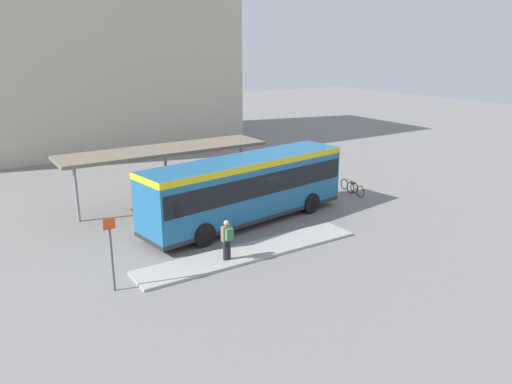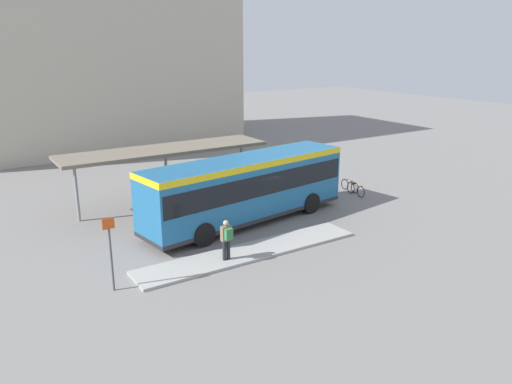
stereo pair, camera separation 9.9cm
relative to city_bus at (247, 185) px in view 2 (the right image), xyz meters
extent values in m
plane|color=slate|center=(-0.01, 0.00, -1.92)|extent=(120.00, 120.00, 0.00)
cube|color=#9E9E99|center=(-1.97, -3.45, -1.86)|extent=(10.33, 1.80, 0.12)
cube|color=#1E6093|center=(-0.01, 0.00, -0.09)|extent=(11.45, 4.04, 2.96)
cube|color=yellow|center=(-0.01, 0.00, 1.23)|extent=(11.48, 4.07, 0.30)
cube|color=black|center=(-0.01, 0.00, 0.26)|extent=(11.24, 4.04, 1.04)
cube|color=black|center=(5.52, 0.79, 0.26)|extent=(0.40, 2.26, 1.14)
cube|color=#28282B|center=(-0.01, 0.00, -1.47)|extent=(11.47, 4.06, 0.20)
cylinder|color=black|center=(3.26, 1.67, -1.37)|extent=(1.13, 0.43, 1.10)
cylinder|color=black|center=(3.60, -0.68, -1.37)|extent=(1.13, 0.43, 1.10)
cylinder|color=black|center=(-3.62, 0.68, -1.37)|extent=(1.13, 0.43, 1.10)
cylinder|color=black|center=(-3.28, -1.67, -1.37)|extent=(1.13, 0.43, 1.10)
cylinder|color=#232328|center=(-3.37, -3.69, -1.39)|extent=(0.16, 0.16, 0.84)
cylinder|color=#232328|center=(-3.18, -3.68, -1.39)|extent=(0.16, 0.16, 0.84)
cube|color=#7A664C|center=(-3.28, -3.68, -0.65)|extent=(0.42, 0.23, 0.63)
cube|color=#337542|center=(-3.27, -3.90, -0.62)|extent=(0.32, 0.21, 0.48)
sphere|color=tan|center=(-3.28, -3.68, -0.20)|extent=(0.23, 0.23, 0.23)
torus|color=black|center=(7.85, -0.05, -1.58)|extent=(0.11, 0.69, 0.69)
torus|color=black|center=(7.93, 0.88, -1.58)|extent=(0.11, 0.69, 0.69)
cylinder|color=orange|center=(7.89, 0.42, -1.36)|extent=(0.10, 0.73, 0.04)
cylinder|color=orange|center=(7.91, 0.59, -1.42)|extent=(0.04, 0.04, 0.34)
cube|color=black|center=(7.91, 0.59, -1.25)|extent=(0.09, 0.19, 0.04)
cylinder|color=orange|center=(7.86, 0.05, -1.28)|extent=(0.48, 0.08, 0.03)
torus|color=black|center=(8.20, 1.70, -1.59)|extent=(0.08, 0.68, 0.68)
torus|color=black|center=(8.16, 0.79, -1.59)|extent=(0.08, 0.68, 0.68)
cylinder|color=red|center=(8.18, 1.25, -1.37)|extent=(0.07, 0.72, 0.04)
cylinder|color=red|center=(8.17, 1.08, -1.42)|extent=(0.04, 0.04, 0.33)
cube|color=black|center=(8.17, 1.08, -1.26)|extent=(0.08, 0.18, 0.04)
cylinder|color=red|center=(8.19, 1.61, -1.29)|extent=(0.48, 0.06, 0.03)
cube|color=#706656|center=(-2.29, 4.73, 1.23)|extent=(11.37, 2.81, 0.18)
cylinder|color=gray|center=(-7.12, 4.73, -0.39)|extent=(0.16, 0.16, 3.06)
cylinder|color=gray|center=(2.55, 4.73, -0.39)|extent=(0.16, 0.16, 3.06)
cylinder|color=gray|center=(-2.29, 4.73, -0.39)|extent=(0.16, 0.16, 3.06)
cylinder|color=slate|center=(-0.86, 2.44, -1.62)|extent=(0.64, 0.64, 0.60)
sphere|color=#286B2D|center=(-0.86, 2.44, -1.05)|extent=(0.74, 0.74, 0.74)
cylinder|color=#4C4C51|center=(-7.96, -3.60, -0.72)|extent=(0.08, 0.08, 2.40)
cube|color=#D84C19|center=(-7.96, -3.60, 0.68)|extent=(0.44, 0.03, 0.40)
cube|color=#BCB29E|center=(-0.95, 25.11, 6.70)|extent=(24.57, 12.59, 17.26)
camera|label=1|loc=(-12.61, -20.23, 6.76)|focal=35.00mm
camera|label=2|loc=(-12.53, -20.28, 6.76)|focal=35.00mm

